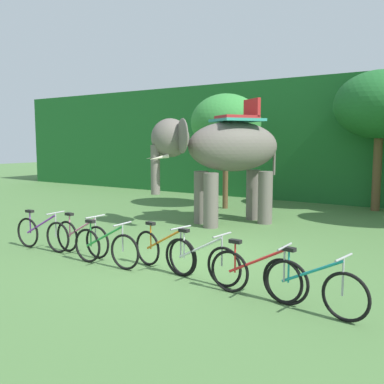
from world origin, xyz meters
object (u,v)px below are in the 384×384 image
object	(u,v)px
tree_center_right	(226,123)
bike_red	(257,275)
elephant	(223,151)
bike_orange	(164,251)
bike_green	(105,247)
tree_far_left	(380,105)
bike_pink	(82,238)
bike_white	(201,260)
bike_teal	(312,286)
bike_purple	(42,234)

from	to	relation	value
tree_center_right	bike_red	xyz separation A→B (m)	(4.97, -7.93, -2.80)
elephant	bike_orange	bearing A→B (deg)	-73.84
bike_green	bike_red	world-z (taller)	same
tree_far_left	bike_pink	size ratio (longest dim) A/B	2.93
tree_center_right	bike_orange	xyz separation A→B (m)	(2.83, -7.54, -2.80)
tree_far_left	bike_red	size ratio (longest dim) A/B	2.93
bike_green	bike_white	size ratio (longest dim) A/B	1.00
bike_orange	tree_far_left	bearing A→B (deg)	78.81
bike_pink	tree_center_right	bearing A→B (deg)	94.62
bike_orange	bike_green	bearing A→B (deg)	-160.38
bike_green	bike_teal	bearing A→B (deg)	-0.57
bike_red	bike_purple	bearing A→B (deg)	178.85
bike_purple	bike_red	distance (m)	5.45
bike_purple	bike_orange	bearing A→B (deg)	4.91
bike_white	bike_green	bearing A→B (deg)	-173.12
tree_far_left	bike_orange	xyz separation A→B (m)	(-1.99, -10.08, -3.39)
bike_green	bike_red	size ratio (longest dim) A/B	1.00
bike_orange	bike_red	world-z (taller)	same
tree_center_right	elephant	world-z (taller)	tree_center_right
bike_purple	bike_red	xyz separation A→B (m)	(5.45, -0.11, 0.00)
elephant	bike_green	size ratio (longest dim) A/B	2.30
bike_green	bike_red	distance (m)	3.30
bike_pink	bike_red	world-z (taller)	same
bike_teal	bike_purple	bearing A→B (deg)	178.44
bike_pink	elephant	bearing A→B (deg)	80.39
bike_purple	bike_green	size ratio (longest dim) A/B	1.00
bike_orange	elephant	bearing A→B (deg)	106.16
bike_red	bike_teal	world-z (taller)	same
tree_center_right	bike_green	size ratio (longest dim) A/B	2.48
bike_orange	bike_white	xyz separation A→B (m)	(0.94, -0.16, 0.00)
bike_orange	bike_white	size ratio (longest dim) A/B	0.99
bike_teal	bike_white	bearing A→B (deg)	172.00
bike_purple	bike_teal	size ratio (longest dim) A/B	1.01
bike_pink	bike_green	world-z (taller)	same
tree_far_left	tree_center_right	bearing A→B (deg)	-152.17
tree_center_right	bike_teal	distance (m)	10.31
bike_purple	bike_green	world-z (taller)	same
tree_center_right	bike_purple	distance (m)	8.32
bike_purple	bike_orange	world-z (taller)	same
bike_purple	bike_white	bearing A→B (deg)	1.66
tree_far_left	elephant	bearing A→B (deg)	-122.56
tree_far_left	bike_red	xyz separation A→B (m)	(0.15, -10.48, -3.39)
tree_center_right	bike_white	size ratio (longest dim) A/B	2.49
bike_red	bike_pink	bearing A→B (deg)	175.99
bike_purple	bike_green	bearing A→B (deg)	-3.50
tree_center_right	bike_white	world-z (taller)	tree_center_right
tree_far_left	bike_red	world-z (taller)	tree_far_left
bike_pink	bike_green	distance (m)	1.10
bike_purple	bike_pink	bearing A→B (deg)	10.16
tree_center_right	bike_pink	world-z (taller)	tree_center_right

